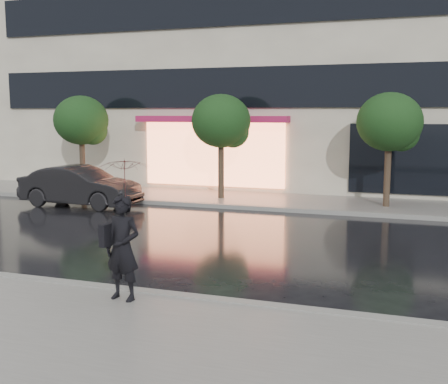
% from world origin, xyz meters
% --- Properties ---
extents(ground, '(120.00, 120.00, 0.00)m').
position_xyz_m(ground, '(0.00, 0.00, 0.00)').
color(ground, black).
rests_on(ground, ground).
extents(sidewalk_near, '(60.00, 4.50, 0.12)m').
position_xyz_m(sidewalk_near, '(0.00, -3.25, 0.06)').
color(sidewalk_near, slate).
rests_on(sidewalk_near, ground).
extents(sidewalk_far, '(60.00, 3.50, 0.12)m').
position_xyz_m(sidewalk_far, '(0.00, 10.25, 0.06)').
color(sidewalk_far, slate).
rests_on(sidewalk_far, ground).
extents(curb_near, '(60.00, 0.25, 0.14)m').
position_xyz_m(curb_near, '(0.00, -1.00, 0.07)').
color(curb_near, gray).
rests_on(curb_near, ground).
extents(curb_far, '(60.00, 0.25, 0.14)m').
position_xyz_m(curb_far, '(0.00, 8.50, 0.07)').
color(curb_far, gray).
rests_on(curb_far, ground).
extents(tree_far_west, '(2.20, 2.20, 3.99)m').
position_xyz_m(tree_far_west, '(-8.94, 10.03, 2.92)').
color(tree_far_west, '#33261C').
rests_on(tree_far_west, ground).
extents(tree_mid_west, '(2.20, 2.20, 3.99)m').
position_xyz_m(tree_mid_west, '(-2.94, 10.03, 2.92)').
color(tree_mid_west, '#33261C').
rests_on(tree_mid_west, ground).
extents(tree_mid_east, '(2.20, 2.20, 3.99)m').
position_xyz_m(tree_mid_east, '(3.06, 10.03, 2.92)').
color(tree_mid_east, '#33261C').
rests_on(tree_mid_east, ground).
extents(parked_car, '(4.42, 1.71, 1.44)m').
position_xyz_m(parked_car, '(-7.34, 7.23, 0.72)').
color(parked_car, black).
rests_on(parked_car, ground).
extents(pedestrian_with_umbrella, '(0.98, 1.00, 2.44)m').
position_xyz_m(pedestrian_with_umbrella, '(-0.75, -1.51, 1.64)').
color(pedestrian_with_umbrella, black).
rests_on(pedestrian_with_umbrella, sidewalk_near).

